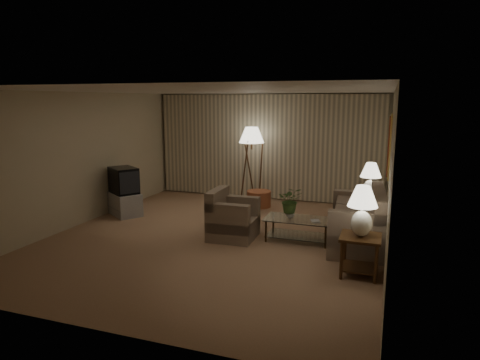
# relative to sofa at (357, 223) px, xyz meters

# --- Properties ---
(ground) EXTENTS (7.00, 7.00, 0.00)m
(ground) POSITION_rel_sofa_xyz_m (-2.50, -0.41, -0.40)
(ground) COLOR #AA7B5D
(ground) RESTS_ON ground
(room_shell) EXTENTS (6.04, 7.02, 2.72)m
(room_shell) POSITION_rel_sofa_xyz_m (-2.48, 1.10, 1.35)
(room_shell) COLOR beige
(room_shell) RESTS_ON ground
(sofa) EXTENTS (1.93, 1.15, 0.80)m
(sofa) POSITION_rel_sofa_xyz_m (0.00, 0.00, 0.00)
(sofa) COLOR gray
(sofa) RESTS_ON ground
(armchair) EXTENTS (0.90, 0.86, 0.72)m
(armchair) POSITION_rel_sofa_xyz_m (-2.19, -0.34, -0.04)
(armchair) COLOR gray
(armchair) RESTS_ON ground
(side_table_near) EXTENTS (0.57, 0.57, 0.60)m
(side_table_near) POSITION_rel_sofa_xyz_m (0.15, -1.35, 0.01)
(side_table_near) COLOR #38220F
(side_table_near) RESTS_ON ground
(side_table_far) EXTENTS (0.47, 0.39, 0.60)m
(side_table_far) POSITION_rel_sofa_xyz_m (0.15, 1.25, -0.01)
(side_table_far) COLOR #38220F
(side_table_far) RESTS_ON ground
(table_lamp_near) EXTENTS (0.43, 0.43, 0.74)m
(table_lamp_near) POSITION_rel_sofa_xyz_m (0.15, -1.35, 0.64)
(table_lamp_near) COLOR white
(table_lamp_near) RESTS_ON side_table_near
(table_lamp_far) EXTENTS (0.41, 0.41, 0.71)m
(table_lamp_far) POSITION_rel_sofa_xyz_m (0.15, 1.25, 0.62)
(table_lamp_far) COLOR white
(table_lamp_far) RESTS_ON side_table_far
(coffee_table) EXTENTS (1.21, 0.66, 0.41)m
(coffee_table) POSITION_rel_sofa_xyz_m (-1.02, -0.10, -0.12)
(coffee_table) COLOR silver
(coffee_table) RESTS_ON ground
(tv_cabinet) EXTENTS (1.31, 1.29, 0.50)m
(tv_cabinet) POSITION_rel_sofa_xyz_m (-5.05, 0.40, -0.15)
(tv_cabinet) COLOR #AAAAAD
(tv_cabinet) RESTS_ON ground
(crt_tv) EXTENTS (1.11, 1.10, 0.57)m
(crt_tv) POSITION_rel_sofa_xyz_m (-5.05, 0.40, 0.38)
(crt_tv) COLOR black
(crt_tv) RESTS_ON tv_cabinet
(floor_lamp) EXTENTS (0.61, 0.61, 1.89)m
(floor_lamp) POSITION_rel_sofa_xyz_m (-2.73, 2.45, 0.59)
(floor_lamp) COLOR #38220F
(floor_lamp) RESTS_ON ground
(ottoman) EXTENTS (0.72, 0.72, 0.39)m
(ottoman) POSITION_rel_sofa_xyz_m (-2.43, 2.10, -0.21)
(ottoman) COLOR #AC503A
(ottoman) RESTS_ON ground
(vase) EXTENTS (0.20, 0.20, 0.16)m
(vase) POSITION_rel_sofa_xyz_m (-1.17, -0.10, 0.09)
(vase) COLOR silver
(vase) RESTS_ON coffee_table
(flowers) EXTENTS (0.51, 0.47, 0.48)m
(flowers) POSITION_rel_sofa_xyz_m (-1.17, -0.10, 0.41)
(flowers) COLOR #42692E
(flowers) RESTS_ON vase
(book) EXTENTS (0.21, 0.25, 0.02)m
(book) POSITION_rel_sofa_xyz_m (-0.77, -0.20, 0.02)
(book) COLOR olive
(book) RESTS_ON coffee_table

